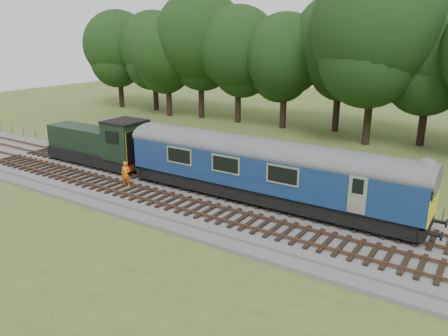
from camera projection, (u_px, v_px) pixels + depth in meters
The scene contains 9 objects.
ground at pixel (186, 199), 27.34m from camera, with size 120.00×120.00×0.00m, color #435C22.
ballast at pixel (186, 196), 27.29m from camera, with size 70.00×7.00×0.35m, color #4C4C4F.
track_north at pixel (199, 186), 28.34m from camera, with size 67.20×2.40×0.21m.
track_south at pixel (169, 201), 25.94m from camera, with size 67.20×2.40×0.21m.
fence at pixel (225, 180), 30.94m from camera, with size 64.00×0.12×1.00m, color #6B6054, non-canonical shape.
tree_line at pixel (318, 134), 44.92m from camera, with size 70.00×8.00×18.00m, color black, non-canonical shape.
dmu_railcar at pixel (265, 166), 25.20m from camera, with size 18.05×2.86×3.88m.
shunter_loco at pixel (100, 144), 32.67m from camera, with size 8.91×2.60×3.38m.
worker at pixel (126, 174), 28.32m from camera, with size 0.61×0.40×1.68m, color orange.
Camera 1 is at (15.98, -20.07, 9.94)m, focal length 35.00 mm.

